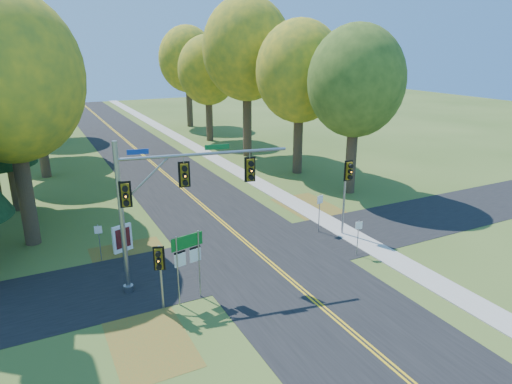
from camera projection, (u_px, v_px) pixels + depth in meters
name	position (u px, v px, depth m)	size (l,w,h in m)	color
ground	(276.00, 268.00, 23.84)	(160.00, 160.00, 0.00)	#39511C
road_main	(276.00, 268.00, 23.84)	(8.00, 160.00, 0.02)	black
road_cross	(259.00, 253.00, 25.54)	(60.00, 6.00, 0.02)	black
centerline_left	(275.00, 268.00, 23.79)	(0.10, 160.00, 0.01)	gold
centerline_right	(278.00, 268.00, 23.88)	(0.10, 160.00, 0.01)	gold
sidewalk_east	(369.00, 245.00, 26.51)	(1.60, 160.00, 0.06)	#9E998E
leaf_patch_w_near	(134.00, 263.00, 24.43)	(4.00, 6.00, 0.00)	brown
leaf_patch_e	(319.00, 212.00, 31.86)	(3.50, 8.00, 0.00)	brown
leaf_patch_w_far	(149.00, 340.00, 18.06)	(3.00, 5.00, 0.00)	brown
tree_w_a	(8.00, 78.00, 24.06)	(8.00, 8.00, 14.15)	#38281C
tree_e_a	(356.00, 82.00, 33.64)	(7.20, 7.20, 12.73)	#38281C
tree_e_b	(300.00, 72.00, 39.03)	(7.60, 7.60, 13.33)	#38281C
tree_w_c	(34.00, 85.00, 38.01)	(6.80, 6.80, 11.91)	#38281C
tree_e_c	(247.00, 50.00, 44.89)	(8.80, 8.80, 15.79)	#38281C
tree_w_d	(21.00, 59.00, 44.58)	(8.20, 8.20, 14.56)	#38281C
tree_e_d	(208.00, 71.00, 53.16)	(7.00, 7.00, 12.32)	#38281C
tree_w_e	(30.00, 54.00, 54.25)	(8.40, 8.40, 14.97)	#38281C
tree_e_e	(188.00, 59.00, 62.46)	(7.80, 7.80, 13.74)	#38281C
traffic_mast	(165.00, 195.00, 20.72)	(7.88, 1.70, 7.25)	gray
east_signal_pole	(347.00, 179.00, 26.91)	(0.55, 0.63, 4.74)	gray
ped_signal_pole	(160.00, 263.00, 19.39)	(0.46, 0.56, 3.09)	#9B9DA3
route_sign_cluster	(188.00, 254.00, 20.16)	(1.53, 0.36, 3.32)	gray
info_kiosk	(122.00, 238.00, 25.58)	(1.14, 0.52, 1.59)	white
reg_sign_e_north	(320.00, 206.00, 27.98)	(0.47, 0.14, 2.48)	gray
reg_sign_e_south	(358.00, 232.00, 24.92)	(0.39, 0.13, 2.07)	gray
reg_sign_w	(99.00, 236.00, 24.31)	(0.39, 0.14, 2.08)	gray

